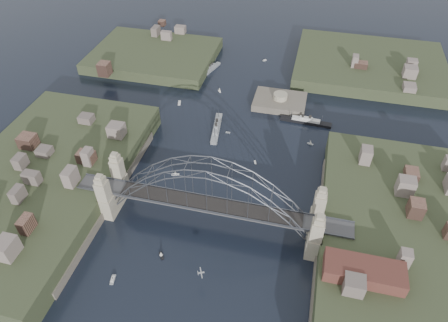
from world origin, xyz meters
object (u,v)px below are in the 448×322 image
at_px(naval_cruiser_far, 211,69).
at_px(ocean_liner, 306,121).
at_px(bridge, 209,195).
at_px(wharf_shed, 364,271).
at_px(fort_island, 279,105).
at_px(naval_cruiser_near, 217,128).

height_order(naval_cruiser_far, ocean_liner, ocean_liner).
distance_m(bridge, wharf_shed, 46.23).
bearing_deg(fort_island, bridge, -99.73).
bearing_deg(ocean_liner, naval_cruiser_near, -158.93).
height_order(bridge, naval_cruiser_near, bridge).
bearing_deg(wharf_shed, naval_cruiser_far, 122.94).
distance_m(bridge, fort_island, 72.14).
height_order(fort_island, ocean_liner, fort_island).
xyz_separation_m(bridge, fort_island, (12.00, 70.00, -12.66)).
height_order(fort_island, naval_cruiser_far, fort_island).
xyz_separation_m(wharf_shed, ocean_liner, (-19.87, 73.45, -9.22)).
bearing_deg(ocean_liner, bridge, -112.09).
height_order(bridge, wharf_shed, bridge).
bearing_deg(wharf_shed, naval_cruiser_near, 131.81).
height_order(wharf_shed, naval_cruiser_near, wharf_shed).
relative_size(bridge, naval_cruiser_far, 5.73).
distance_m(bridge, ocean_liner, 65.19).
xyz_separation_m(bridge, ocean_liner, (24.13, 59.45, -11.54)).
height_order(wharf_shed, naval_cruiser_far, wharf_shed).
bearing_deg(naval_cruiser_near, bridge, -77.88).
height_order(bridge, fort_island, bridge).
relative_size(naval_cruiser_near, naval_cruiser_far, 1.33).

